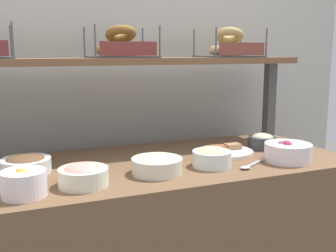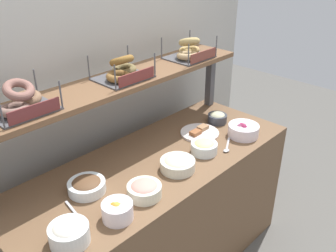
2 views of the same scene
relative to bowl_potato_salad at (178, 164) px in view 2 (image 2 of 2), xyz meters
The scene contains 18 objects.
back_wall 0.77m from the bowl_potato_salad, 92.47° to the left, with size 3.01×0.06×2.40m, color #B6B3AB.
deli_counter 0.49m from the bowl_potato_salad, 101.33° to the left, with size 1.81×0.70×0.85m, color brown.
shelf_riser_right 0.93m from the bowl_potato_salad, 27.27° to the left, with size 0.05×0.05×0.40m, color #4C4C51.
upper_shelf 0.57m from the bowl_potato_salad, 94.11° to the left, with size 1.77×0.32×0.03m, color brown.
bowl_potato_salad is the anchor object (origin of this frame).
bowl_chocolate_spread 0.50m from the bowl_potato_salad, 156.61° to the left, with size 0.19×0.19×0.07m.
bowl_cream_cheese 0.72m from the bowl_potato_salad, behind, with size 0.17×0.17×0.11m.
bowl_egg_salad 0.24m from the bowl_potato_salad, ahead, with size 0.16×0.16×0.08m.
bowl_beet_salad 0.58m from the bowl_potato_salad, ahead, with size 0.20×0.20×0.09m.
bowl_tuna_salad 0.64m from the bowl_potato_salad, 17.25° to the left, with size 0.13×0.13×0.07m.
bowl_lox_spread 0.29m from the bowl_potato_salad, behind, with size 0.17×0.17×0.08m.
bowl_fruit_salad 0.49m from the bowl_potato_salad, behind, with size 0.14×0.14×0.09m.
serving_plate_white 0.44m from the bowl_potato_salad, 23.15° to the left, with size 0.25×0.25×0.04m.
serving_spoon_near_plate 0.61m from the bowl_potato_salad, behind, with size 0.05×0.18×0.01m.
serving_spoon_by_edge 0.38m from the bowl_potato_salad, ahead, with size 0.16×0.10×0.01m.
bagel_basket_poppy 0.86m from the bowl_potato_salad, 146.05° to the left, with size 0.29×0.25×0.15m.
bagel_basket_cinnamon_raisin 0.60m from the bowl_potato_salad, 91.90° to the left, with size 0.30×0.25×0.15m.
bagel_basket_sesame 0.80m from the bowl_potato_salad, 36.32° to the left, with size 0.29×0.25×0.15m.
Camera 2 is at (-1.24, -1.29, 2.01)m, focal length 39.66 mm.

